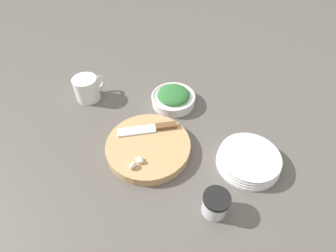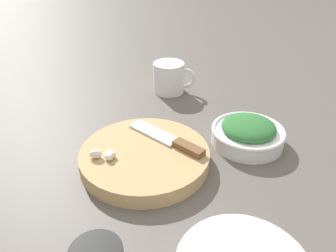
# 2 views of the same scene
# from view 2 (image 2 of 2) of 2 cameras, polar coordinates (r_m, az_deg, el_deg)

# --- Properties ---
(ground_plane) EXTENTS (5.00, 5.00, 0.00)m
(ground_plane) POSITION_cam_2_polar(r_m,az_deg,el_deg) (0.67, 5.18, -5.67)
(ground_plane) COLOR #56514C
(cutting_board) EXTENTS (0.25, 0.25, 0.03)m
(cutting_board) POSITION_cam_2_polar(r_m,az_deg,el_deg) (0.65, -4.06, -5.39)
(cutting_board) COLOR tan
(cutting_board) RESTS_ON ground_plane
(chef_knife) EXTENTS (0.12, 0.17, 0.01)m
(chef_knife) POSITION_cam_2_polar(r_m,az_deg,el_deg) (0.66, 0.38, -2.43)
(chef_knife) COLOR brown
(chef_knife) RESTS_ON cutting_board
(garlic_cloves) EXTENTS (0.03, 0.05, 0.02)m
(garlic_cloves) POSITION_cam_2_polar(r_m,az_deg,el_deg) (0.63, -10.99, -4.92)
(garlic_cloves) COLOR silver
(garlic_cloves) RESTS_ON cutting_board
(herb_bowl) EXTENTS (0.16, 0.16, 0.06)m
(herb_bowl) POSITION_cam_2_polar(r_m,az_deg,el_deg) (0.72, 13.75, -1.16)
(herb_bowl) COLOR white
(herb_bowl) RESTS_ON ground_plane
(coffee_mug) EXTENTS (0.09, 0.12, 0.09)m
(coffee_mug) POSITION_cam_2_polar(r_m,az_deg,el_deg) (0.93, 0.28, 8.44)
(coffee_mug) COLOR white
(coffee_mug) RESTS_ON ground_plane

